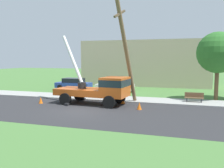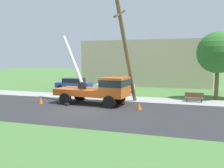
# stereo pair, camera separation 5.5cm
# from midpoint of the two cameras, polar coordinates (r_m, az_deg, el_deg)

# --- Properties ---
(ground_plane) EXTENTS (120.00, 120.00, 0.00)m
(ground_plane) POSITION_cam_midpoint_polar(r_m,az_deg,el_deg) (29.94, 2.59, -1.57)
(ground_plane) COLOR #477538
(road_asphalt) EXTENTS (80.00, 8.78, 0.01)m
(road_asphalt) POSITION_cam_midpoint_polar(r_m,az_deg,el_deg) (18.76, -7.02, -6.07)
(road_asphalt) COLOR #2B2B2D
(road_asphalt) RESTS_ON ground
(sidewalk_strip) EXTENTS (80.00, 3.04, 0.10)m
(sidewalk_strip) POSITION_cam_midpoint_polar(r_m,az_deg,el_deg) (24.16, -1.16, -3.24)
(sidewalk_strip) COLOR #9E9E99
(sidewalk_strip) RESTS_ON ground
(utility_truck) EXTENTS (6.74, 3.23, 5.98)m
(utility_truck) POSITION_cam_midpoint_polar(r_m,az_deg,el_deg) (20.85, -2.66, -0.93)
(utility_truck) COLOR #C65119
(utility_truck) RESTS_ON ground
(leaning_utility_pole) EXTENTS (1.07, 4.09, 8.40)m
(leaning_utility_pole) POSITION_cam_midpoint_polar(r_m,az_deg,el_deg) (20.66, 3.29, 7.01)
(leaning_utility_pole) COLOR brown
(leaning_utility_pole) RESTS_ON ground
(traffic_cone_ahead) EXTENTS (0.36, 0.36, 0.56)m
(traffic_cone_ahead) POSITION_cam_midpoint_polar(r_m,az_deg,el_deg) (19.10, 6.18, -5.01)
(traffic_cone_ahead) COLOR orange
(traffic_cone_ahead) RESTS_ON ground
(traffic_cone_behind) EXTENTS (0.36, 0.36, 0.56)m
(traffic_cone_behind) POSITION_cam_midpoint_polar(r_m,az_deg,el_deg) (22.42, -16.06, -3.58)
(traffic_cone_behind) COLOR orange
(traffic_cone_behind) RESTS_ON ground
(traffic_cone_curbside) EXTENTS (0.36, 0.36, 0.56)m
(traffic_cone_curbside) POSITION_cam_midpoint_polar(r_m,az_deg,el_deg) (21.50, 2.46, -3.75)
(traffic_cone_curbside) COLOR orange
(traffic_cone_curbside) RESTS_ON ground
(parked_sedan_blue) EXTENTS (4.44, 2.09, 1.42)m
(parked_sedan_blue) POSITION_cam_midpoint_polar(r_m,az_deg,el_deg) (31.63, -8.82, 0.06)
(parked_sedan_blue) COLOR #263F99
(parked_sedan_blue) RESTS_ON ground
(parked_sedan_white) EXTENTS (4.45, 2.10, 1.42)m
(parked_sedan_white) POSITION_cam_midpoint_polar(r_m,az_deg,el_deg) (29.16, 0.59, -0.36)
(parked_sedan_white) COLOR silver
(parked_sedan_white) RESTS_ON ground
(park_bench) EXTENTS (1.60, 0.45, 0.90)m
(park_bench) POSITION_cam_midpoint_polar(r_m,az_deg,el_deg) (22.91, 18.19, -2.99)
(park_bench) COLOR brown
(park_bench) RESTS_ON ground
(roadside_tree_far) EXTENTS (3.76, 3.76, 6.29)m
(roadside_tree_far) POSITION_cam_midpoint_polar(r_m,az_deg,el_deg) (24.73, 22.97, 6.60)
(roadside_tree_far) COLOR brown
(roadside_tree_far) RESTS_ON ground
(lowrise_building_backdrop) EXTENTS (18.00, 6.00, 6.40)m
(lowrise_building_backdrop) POSITION_cam_midpoint_polar(r_m,az_deg,el_deg) (36.95, 7.69, 4.77)
(lowrise_building_backdrop) COLOR #C6B293
(lowrise_building_backdrop) RESTS_ON ground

